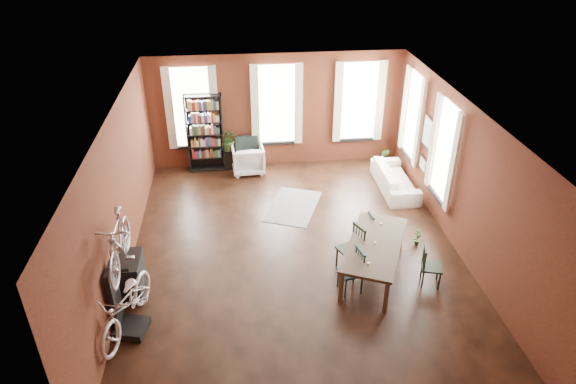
{
  "coord_description": "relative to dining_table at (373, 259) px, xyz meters",
  "views": [
    {
      "loc": [
        -1.15,
        -8.93,
        6.65
      ],
      "look_at": [
        -0.11,
        0.6,
        1.21
      ],
      "focal_mm": 32.0,
      "sensor_mm": 36.0,
      "label": 1
    }
  ],
  "objects": [
    {
      "name": "dining_chair_b",
      "position": [
        -0.44,
        0.22,
        0.12
      ],
      "size": [
        0.6,
        0.6,
        0.99
      ],
      "primitive_type": "cube",
      "rotation": [
        0.0,
        0.0,
        -1.17
      ],
      "color": "black",
      "rests_on": "ground"
    },
    {
      "name": "white_armchair",
      "position": [
        -2.34,
        4.86,
        0.07
      ],
      "size": [
        0.92,
        0.87,
        0.89
      ],
      "primitive_type": "imported",
      "rotation": [
        0.0,
        0.0,
        3.21
      ],
      "color": "silver",
      "rests_on": "ground"
    },
    {
      "name": "striped_rug",
      "position": [
        -1.3,
        2.82,
        -0.37
      ],
      "size": [
        1.68,
        2.05,
        0.01
      ],
      "primitive_type": "cube",
      "rotation": [
        0.0,
        0.0,
        -0.38
      ],
      "color": "black",
      "rests_on": "ground"
    },
    {
      "name": "bicycle_floor",
      "position": [
        -4.64,
        -1.16,
        0.74
      ],
      "size": [
        0.9,
        1.15,
        1.92
      ],
      "primitive_type": "imported",
      "rotation": [
        0.0,
        0.0,
        -0.25
      ],
      "color": "beige",
      "rests_on": "bike_trainer"
    },
    {
      "name": "dining_chair_c",
      "position": [
        1.06,
        -0.43,
        0.05
      ],
      "size": [
        0.48,
        0.48,
        0.85
      ],
      "primitive_type": "cube",
      "rotation": [
        0.0,
        0.0,
        1.3
      ],
      "color": "black",
      "rests_on": "ground"
    },
    {
      "name": "plant_stand",
      "position": [
        -2.86,
        5.14,
        -0.1
      ],
      "size": [
        0.34,
        0.34,
        0.56
      ],
      "primitive_type": "cube",
      "rotation": [
        0.0,
        0.0,
        0.25
      ],
      "color": "black",
      "rests_on": "ground"
    },
    {
      "name": "dining_chair_d",
      "position": [
        0.34,
        1.01,
        0.03
      ],
      "size": [
        0.41,
        0.41,
        0.81
      ],
      "primitive_type": "cube",
      "rotation": [
        0.0,
        0.0,
        1.66
      ],
      "color": "#1B3B37",
      "rests_on": "ground"
    },
    {
      "name": "plant_by_sofa",
      "position": [
        1.53,
        4.76,
        -0.25
      ],
      "size": [
        0.52,
        0.65,
        0.25
      ],
      "primitive_type": "imported",
      "rotation": [
        0.0,
        0.0,
        -0.43
      ],
      "color": "#2B5C25",
      "rests_on": "ground"
    },
    {
      "name": "bookshelf",
      "position": [
        -3.47,
        5.14,
        0.72
      ],
      "size": [
        1.0,
        0.32,
        2.2
      ],
      "primitive_type": "cube",
      "color": "black",
      "rests_on": "ground"
    },
    {
      "name": "plant_on_stand",
      "position": [
        -2.85,
        5.15,
        0.44
      ],
      "size": [
        0.74,
        0.79,
        0.52
      ],
      "primitive_type": "imported",
      "rotation": [
        0.0,
        0.0,
        -0.25
      ],
      "color": "#325823",
      "rests_on": "plant_stand"
    },
    {
      "name": "dining_chair_a",
      "position": [
        -0.57,
        -0.45,
        0.08
      ],
      "size": [
        0.51,
        0.51,
        0.92
      ],
      "primitive_type": "cube",
      "rotation": [
        0.0,
        0.0,
        -1.35
      ],
      "color": "#1B393C",
      "rests_on": "ground"
    },
    {
      "name": "cream_sofa",
      "position": [
        1.48,
        3.44,
        0.03
      ],
      "size": [
        0.61,
        2.08,
        0.81
      ],
      "primitive_type": "imported",
      "rotation": [
        0.0,
        0.0,
        1.57
      ],
      "color": "beige",
      "rests_on": "ground"
    },
    {
      "name": "room",
      "position": [
        -1.22,
        1.45,
        1.76
      ],
      "size": [
        9.0,
        9.04,
        3.22
      ],
      "color": "black",
      "rests_on": "ground"
    },
    {
      "name": "dining_table",
      "position": [
        0.0,
        0.0,
        0.0
      ],
      "size": [
        1.84,
        2.43,
        0.76
      ],
      "primitive_type": "cube",
      "rotation": [
        0.0,
        0.0,
        -0.43
      ],
      "color": "#483A2B",
      "rests_on": "ground"
    },
    {
      "name": "console_table",
      "position": [
        -4.75,
        -0.06,
        0.02
      ],
      "size": [
        0.4,
        0.8,
        0.8
      ],
      "primitive_type": "cube",
      "color": "black",
      "rests_on": "ground"
    },
    {
      "name": "bike_wall_rack",
      "position": [
        -4.87,
        -0.96,
        0.27
      ],
      "size": [
        0.16,
        0.6,
        1.3
      ],
      "primitive_type": "cube",
      "color": "black",
      "rests_on": "ground"
    },
    {
      "name": "plant_small",
      "position": [
        1.23,
        0.89,
        -0.31
      ],
      "size": [
        0.43,
        0.43,
        0.14
      ],
      "primitive_type": "imported",
      "rotation": [
        0.0,
        0.0,
        0.78
      ],
      "color": "#366026",
      "rests_on": "ground"
    },
    {
      "name": "bicycle_hung",
      "position": [
        -4.62,
        -0.96,
        1.75
      ],
      "size": [
        0.47,
        1.0,
        1.66
      ],
      "primitive_type": "imported",
      "color": "#A5A8AD",
      "rests_on": "bike_wall_rack"
    },
    {
      "name": "bike_trainer",
      "position": [
        -4.64,
        -1.13,
        -0.3
      ],
      "size": [
        0.63,
        0.63,
        0.15
      ],
      "primitive_type": "cube",
      "rotation": [
        0.0,
        0.0,
        -0.23
      ],
      "color": "black",
      "rests_on": "ground"
    }
  ]
}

